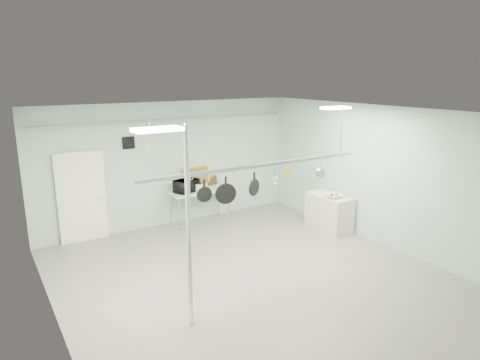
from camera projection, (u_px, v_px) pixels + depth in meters
floor at (258, 282)px, 8.19m from camera, size 8.00×8.00×0.00m
ceiling at (260, 114)px, 7.42m from camera, size 7.00×8.00×0.02m
back_wall at (171, 164)px, 11.08m from camera, size 7.00×0.02×3.20m
right_wall at (386, 178)px, 9.61m from camera, size 0.02×8.00×3.20m
door at (82, 198)px, 9.98m from camera, size 1.10×0.10×2.20m
wall_vent at (128, 143)px, 10.33m from camera, size 0.30×0.04×0.30m
conduit_pipe at (171, 120)px, 10.73m from camera, size 6.60×0.07×0.07m
chrome_pole at (189, 229)px, 6.43m from camera, size 0.08×0.08×3.20m
prep_table at (200, 193)px, 11.25m from camera, size 1.60×0.70×0.91m
side_cabinet at (329, 212)px, 10.86m from camera, size 0.60×1.20×0.90m
pot_rack at (259, 164)px, 8.00m from camera, size 4.80×0.06×1.00m
light_panel_left at (157, 129)px, 5.63m from camera, size 0.65×0.30×0.05m
light_panel_right at (336, 108)px, 9.16m from camera, size 0.65×0.30×0.05m
microwave at (186, 186)px, 11.01m from camera, size 0.69×0.56×0.33m
coffee_canister at (198, 188)px, 11.05m from camera, size 0.17×0.17×0.21m
painting_large at (197, 177)px, 11.45m from camera, size 0.79×0.19×0.58m
painting_small at (212, 180)px, 11.73m from camera, size 0.30×0.09×0.25m
fruit_bowl at (334, 196)px, 10.53m from camera, size 0.45×0.45×0.10m
skillet_left at (204, 190)px, 7.48m from camera, size 0.29×0.12×0.38m
skillet_mid at (226, 191)px, 7.72m from camera, size 0.39×0.18×0.53m
skillet_right at (254, 184)px, 8.03m from camera, size 0.32×0.19×0.44m
whisk at (275, 177)px, 8.27m from camera, size 0.18×0.18×0.31m
grater at (287, 173)px, 8.41m from camera, size 0.09×0.05×0.22m
saucepan at (320, 170)px, 8.88m from camera, size 0.19×0.11×0.32m
fruit_cluster at (334, 194)px, 10.52m from camera, size 0.24×0.24×0.09m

